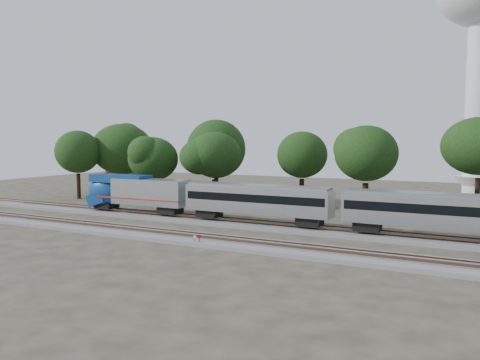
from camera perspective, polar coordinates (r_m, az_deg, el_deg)
name	(u,v)px	position (r m, az deg, el deg)	size (l,w,h in m)	color
ground	(178,230)	(54.17, -7.55, -6.06)	(160.00, 160.00, 0.00)	#383328
track_far	(205,220)	(59.10, -4.25, -4.92)	(160.00, 5.00, 0.73)	slate
track_near	(157,234)	(50.95, -10.10, -6.56)	(160.00, 5.00, 0.73)	slate
train	(436,210)	(50.46, 22.79, -3.41)	(93.75, 3.24, 4.77)	silver
switch_stand_red	(199,239)	(45.67, -5.00, -7.15)	(0.35, 0.16, 1.15)	#512D19
switch_stand_white	(195,239)	(45.91, -5.54, -7.19)	(0.31, 0.16, 1.02)	#512D19
switch_lever	(213,247)	(44.93, -3.33, -8.10)	(0.50, 0.30, 0.30)	#512D19
brick_building	(133,179)	(98.37, -12.91, 0.10)	(10.61, 8.49, 4.52)	brown
tree_0	(78,152)	(86.55, -19.18, 3.25)	(8.36, 8.36, 11.79)	black
tree_1	(122,149)	(88.54, -14.17, 3.67)	(8.78, 8.78, 12.38)	black
tree_2	(153,159)	(75.45, -10.58, 2.53)	(7.41, 7.41, 10.45)	black
tree_3	(216,149)	(75.03, -2.93, 3.79)	(9.01, 9.01, 12.70)	black
tree_4	(215,155)	(69.80, -3.10, 3.11)	(8.26, 8.26, 11.65)	black
tree_5	(302,155)	(72.09, 7.58, 3.05)	(8.16, 8.16, 11.51)	black
tree_6	(366,154)	(63.49, 15.13, 3.13)	(8.66, 8.66, 12.21)	black
tree_7	(479,146)	(71.32, 27.15, 3.68)	(9.60, 9.60, 13.53)	black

